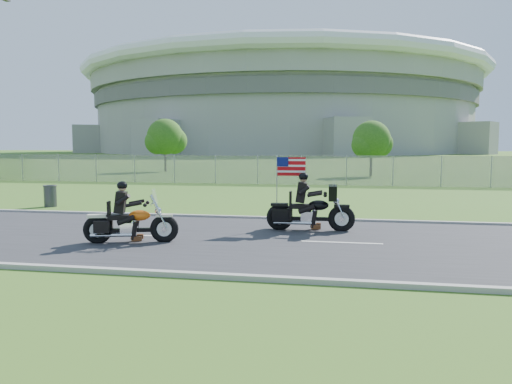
# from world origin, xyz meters

# --- Properties ---
(ground) EXTENTS (420.00, 420.00, 0.00)m
(ground) POSITION_xyz_m (0.00, 0.00, 0.00)
(ground) COLOR #2A591C
(ground) RESTS_ON ground
(road) EXTENTS (120.00, 8.00, 0.04)m
(road) POSITION_xyz_m (0.00, 0.00, 0.02)
(road) COLOR #28282B
(road) RESTS_ON ground
(curb_north) EXTENTS (120.00, 0.18, 0.12)m
(curb_north) POSITION_xyz_m (0.00, 4.05, 0.05)
(curb_north) COLOR #9E9B93
(curb_north) RESTS_ON ground
(curb_south) EXTENTS (120.00, 0.18, 0.12)m
(curb_south) POSITION_xyz_m (0.00, -4.05, 0.05)
(curb_south) COLOR #9E9B93
(curb_south) RESTS_ON ground
(fence) EXTENTS (60.00, 0.03, 2.00)m
(fence) POSITION_xyz_m (-5.00, 20.00, 1.00)
(fence) COLOR gray
(fence) RESTS_ON ground
(stadium) EXTENTS (140.40, 140.40, 29.20)m
(stadium) POSITION_xyz_m (-20.00, 170.00, 15.58)
(stadium) COLOR #A3A099
(stadium) RESTS_ON ground
(tree_fence_near) EXTENTS (3.52, 3.28, 4.75)m
(tree_fence_near) POSITION_xyz_m (6.04, 30.04, 2.97)
(tree_fence_near) COLOR #382316
(tree_fence_near) RESTS_ON ground
(tree_fence_mid) EXTENTS (3.96, 3.69, 5.30)m
(tree_fence_mid) POSITION_xyz_m (-13.95, 34.04, 3.30)
(tree_fence_mid) COLOR #382316
(tree_fence_mid) RESTS_ON ground
(motorcycle_lead) EXTENTS (2.53, 1.09, 1.74)m
(motorcycle_lead) POSITION_xyz_m (-1.72, -1.01, 0.55)
(motorcycle_lead) COLOR black
(motorcycle_lead) RESTS_ON ground
(motorcycle_follow) EXTENTS (2.77, 0.92, 2.31)m
(motorcycle_follow) POSITION_xyz_m (2.99, 1.84, 0.63)
(motorcycle_follow) COLOR black
(motorcycle_follow) RESTS_ON ground
(trash_can) EXTENTS (0.69, 0.69, 0.92)m
(trash_can) POSITION_xyz_m (-8.66, 6.02, 0.46)
(trash_can) COLOR #313136
(trash_can) RESTS_ON ground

